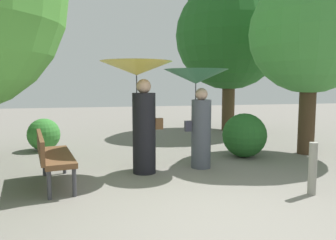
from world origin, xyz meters
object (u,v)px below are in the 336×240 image
at_px(person_left, 140,94).
at_px(tree_mid_right, 230,27).
at_px(park_bench, 51,154).
at_px(tree_near_right, 311,22).
at_px(path_marker_post, 313,169).
at_px(person_right, 198,95).

relative_size(person_left, tree_mid_right, 0.36).
distance_m(person_left, park_bench, 1.80).
height_order(tree_near_right, path_marker_post, tree_near_right).
relative_size(person_right, park_bench, 1.21).
xyz_separation_m(person_left, tree_near_right, (3.99, 0.77, 1.55)).
distance_m(park_bench, tree_near_right, 6.12).
xyz_separation_m(person_left, tree_mid_right, (3.81, 4.79, 2.08)).
height_order(tree_mid_right, path_marker_post, tree_mid_right).
xyz_separation_m(tree_near_right, tree_mid_right, (-0.18, 4.02, 0.53)).
distance_m(park_bench, tree_mid_right, 8.01).
bearing_deg(path_marker_post, park_bench, 160.28).
bearing_deg(tree_mid_right, tree_near_right, -87.46).
xyz_separation_m(person_right, tree_near_right, (2.86, 0.64, 1.59)).
xyz_separation_m(park_bench, tree_mid_right, (5.29, 5.21, 3.01)).
relative_size(tree_near_right, path_marker_post, 5.93).
bearing_deg(tree_near_right, tree_mid_right, 92.54).
distance_m(person_right, tree_mid_right, 5.78).
bearing_deg(park_bench, tree_mid_right, -55.24).
height_order(person_left, path_marker_post, person_left).
distance_m(tree_mid_right, path_marker_post, 7.42).
xyz_separation_m(person_left, path_marker_post, (2.26, -1.76, -1.05)).
height_order(park_bench, tree_near_right, tree_near_right).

